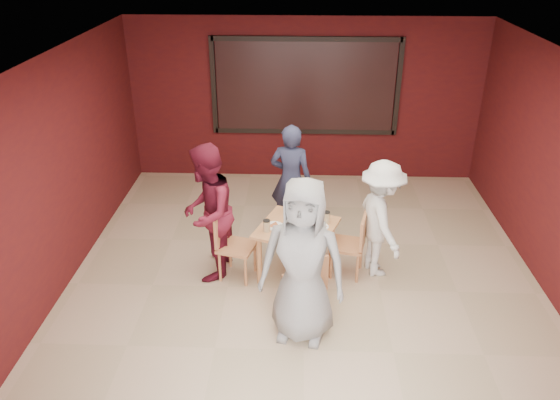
{
  "coord_description": "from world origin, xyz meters",
  "views": [
    {
      "loc": [
        -0.08,
        -5.64,
        4.09
      ],
      "look_at": [
        -0.31,
        0.32,
        1.08
      ],
      "focal_mm": 35.0,
      "sensor_mm": 36.0,
      "label": 1
    }
  ],
  "objects_px": {
    "chair_front": "(307,281)",
    "chair_right": "(353,242)",
    "diner_left": "(207,213)",
    "diner_front": "(303,262)",
    "diner_right": "(381,219)",
    "chair_back": "(303,213)",
    "dining_table": "(297,232)",
    "chair_left": "(231,242)",
    "diner_back": "(291,180)"
  },
  "relations": [
    {
      "from": "chair_right",
      "to": "diner_left",
      "type": "relative_size",
      "value": 0.49
    },
    {
      "from": "chair_right",
      "to": "diner_right",
      "type": "height_order",
      "value": "diner_right"
    },
    {
      "from": "chair_front",
      "to": "chair_right",
      "type": "bearing_deg",
      "value": 55.47
    },
    {
      "from": "dining_table",
      "to": "chair_left",
      "type": "relative_size",
      "value": 1.29
    },
    {
      "from": "chair_front",
      "to": "chair_right",
      "type": "relative_size",
      "value": 0.98
    },
    {
      "from": "dining_table",
      "to": "chair_front",
      "type": "distance_m",
      "value": 0.86
    },
    {
      "from": "dining_table",
      "to": "diner_back",
      "type": "bearing_deg",
      "value": 94.88
    },
    {
      "from": "dining_table",
      "to": "diner_left",
      "type": "distance_m",
      "value": 1.15
    },
    {
      "from": "diner_left",
      "to": "chair_back",
      "type": "bearing_deg",
      "value": 127.29
    },
    {
      "from": "diner_left",
      "to": "diner_front",
      "type": "bearing_deg",
      "value": 51.4
    },
    {
      "from": "chair_left",
      "to": "diner_front",
      "type": "distance_m",
      "value": 1.48
    },
    {
      "from": "chair_back",
      "to": "diner_front",
      "type": "height_order",
      "value": "diner_front"
    },
    {
      "from": "diner_front",
      "to": "diner_right",
      "type": "relative_size",
      "value": 1.21
    },
    {
      "from": "chair_back",
      "to": "diner_back",
      "type": "height_order",
      "value": "diner_back"
    },
    {
      "from": "chair_front",
      "to": "dining_table",
      "type": "bearing_deg",
      "value": 98.62
    },
    {
      "from": "dining_table",
      "to": "chair_right",
      "type": "distance_m",
      "value": 0.73
    },
    {
      "from": "chair_right",
      "to": "diner_left",
      "type": "distance_m",
      "value": 1.88
    },
    {
      "from": "chair_left",
      "to": "diner_back",
      "type": "relative_size",
      "value": 0.54
    },
    {
      "from": "chair_front",
      "to": "chair_left",
      "type": "height_order",
      "value": "chair_left"
    },
    {
      "from": "dining_table",
      "to": "diner_front",
      "type": "bearing_deg",
      "value": -86.44
    },
    {
      "from": "diner_right",
      "to": "chair_right",
      "type": "bearing_deg",
      "value": 89.87
    },
    {
      "from": "chair_back",
      "to": "diner_right",
      "type": "distance_m",
      "value": 1.19
    },
    {
      "from": "chair_left",
      "to": "chair_right",
      "type": "height_order",
      "value": "chair_left"
    },
    {
      "from": "dining_table",
      "to": "chair_back",
      "type": "xyz_separation_m",
      "value": [
        0.08,
        0.74,
        -0.12
      ]
    },
    {
      "from": "chair_front",
      "to": "chair_left",
      "type": "xyz_separation_m",
      "value": [
        -0.95,
        0.78,
        0.03
      ]
    },
    {
      "from": "chair_front",
      "to": "diner_front",
      "type": "relative_size",
      "value": 0.45
    },
    {
      "from": "dining_table",
      "to": "chair_left",
      "type": "height_order",
      "value": "chair_left"
    },
    {
      "from": "chair_back",
      "to": "diner_left",
      "type": "bearing_deg",
      "value": -147.84
    },
    {
      "from": "diner_front",
      "to": "diner_right",
      "type": "bearing_deg",
      "value": 63.22
    },
    {
      "from": "chair_right",
      "to": "dining_table",
      "type": "bearing_deg",
      "value": -177.67
    },
    {
      "from": "diner_back",
      "to": "diner_left",
      "type": "bearing_deg",
      "value": 60.05
    },
    {
      "from": "chair_left",
      "to": "chair_back",
      "type": "bearing_deg",
      "value": 41.12
    },
    {
      "from": "chair_left",
      "to": "diner_front",
      "type": "height_order",
      "value": "diner_front"
    },
    {
      "from": "chair_back",
      "to": "diner_left",
      "type": "xyz_separation_m",
      "value": [
        -1.2,
        -0.75,
        0.38
      ]
    },
    {
      "from": "chair_left",
      "to": "diner_right",
      "type": "height_order",
      "value": "diner_right"
    },
    {
      "from": "chair_front",
      "to": "diner_left",
      "type": "distance_m",
      "value": 1.55
    },
    {
      "from": "diner_left",
      "to": "diner_right",
      "type": "height_order",
      "value": "diner_left"
    },
    {
      "from": "dining_table",
      "to": "diner_front",
      "type": "xyz_separation_m",
      "value": [
        0.07,
        -1.15,
        0.31
      ]
    },
    {
      "from": "chair_front",
      "to": "diner_right",
      "type": "height_order",
      "value": "diner_right"
    },
    {
      "from": "diner_back",
      "to": "diner_right",
      "type": "distance_m",
      "value": 1.56
    },
    {
      "from": "dining_table",
      "to": "diner_right",
      "type": "relative_size",
      "value": 0.74
    },
    {
      "from": "chair_front",
      "to": "diner_left",
      "type": "relative_size",
      "value": 0.47
    },
    {
      "from": "chair_front",
      "to": "diner_front",
      "type": "xyz_separation_m",
      "value": [
        -0.06,
        -0.31,
        0.46
      ]
    },
    {
      "from": "dining_table",
      "to": "chair_front",
      "type": "height_order",
      "value": "dining_table"
    },
    {
      "from": "dining_table",
      "to": "diner_back",
      "type": "distance_m",
      "value": 1.18
    },
    {
      "from": "chair_left",
      "to": "diner_left",
      "type": "xyz_separation_m",
      "value": [
        -0.29,
        0.04,
        0.39
      ]
    },
    {
      "from": "chair_right",
      "to": "diner_left",
      "type": "bearing_deg",
      "value": -178.7
    },
    {
      "from": "diner_right",
      "to": "diner_front",
      "type": "bearing_deg",
      "value": 127.52
    },
    {
      "from": "chair_left",
      "to": "diner_front",
      "type": "relative_size",
      "value": 0.47
    },
    {
      "from": "chair_front",
      "to": "chair_back",
      "type": "distance_m",
      "value": 1.58
    }
  ]
}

